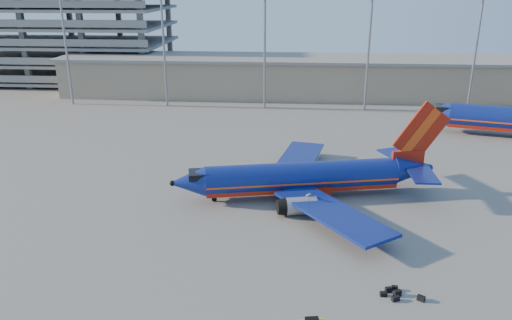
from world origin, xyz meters
name	(u,v)px	position (x,y,z in m)	size (l,w,h in m)	color
ground	(283,202)	(0.00, 0.00, 0.00)	(220.00, 220.00, 0.00)	slate
terminal_building	(336,77)	(10.00, 58.00, 4.32)	(122.00, 16.00, 8.50)	gray
parking_garage	(49,33)	(-62.00, 74.05, 11.73)	(62.00, 32.00, 21.40)	slate
light_mast_row	(318,18)	(5.00, 46.00, 17.55)	(101.60, 1.60, 28.65)	gray
aircraft_main	(308,177)	(2.81, 1.92, 2.37)	(32.33, 30.77, 11.08)	navy
luggage_pile	(398,294)	(9.64, -17.64, 0.21)	(3.51, 1.95, 0.50)	black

